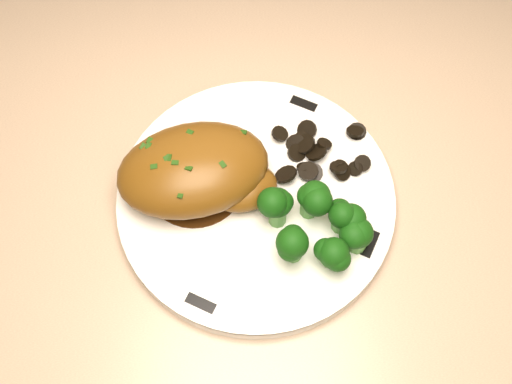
{
  "coord_description": "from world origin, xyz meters",
  "views": [
    {
      "loc": [
        -0.33,
        1.39,
        1.45
      ],
      "look_at": [
        -0.34,
        1.67,
        0.87
      ],
      "focal_mm": 45.0,
      "sensor_mm": 36.0,
      "label": 1
    }
  ],
  "objects_px": {
    "counter": "(265,312)",
    "broccoli_florets": "(319,227)",
    "chicken_breast": "(199,172)",
    "plate": "(256,200)"
  },
  "relations": [
    {
      "from": "plate",
      "to": "broccoli_florets",
      "type": "xyz_separation_m",
      "value": [
        0.06,
        -0.04,
        0.03
      ]
    },
    {
      "from": "counter",
      "to": "broccoli_florets",
      "type": "relative_size",
      "value": 18.87
    },
    {
      "from": "counter",
      "to": "broccoli_florets",
      "type": "height_order",
      "value": "counter"
    },
    {
      "from": "chicken_breast",
      "to": "counter",
      "type": "bearing_deg",
      "value": -22.99
    },
    {
      "from": "counter",
      "to": "chicken_breast",
      "type": "height_order",
      "value": "counter"
    },
    {
      "from": "chicken_breast",
      "to": "broccoli_florets",
      "type": "distance_m",
      "value": 0.13
    },
    {
      "from": "broccoli_florets",
      "to": "chicken_breast",
      "type": "bearing_deg",
      "value": 155.23
    },
    {
      "from": "plate",
      "to": "chicken_breast",
      "type": "bearing_deg",
      "value": 168.21
    },
    {
      "from": "plate",
      "to": "broccoli_florets",
      "type": "distance_m",
      "value": 0.08
    },
    {
      "from": "chicken_breast",
      "to": "plate",
      "type": "bearing_deg",
      "value": -26.64
    }
  ]
}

